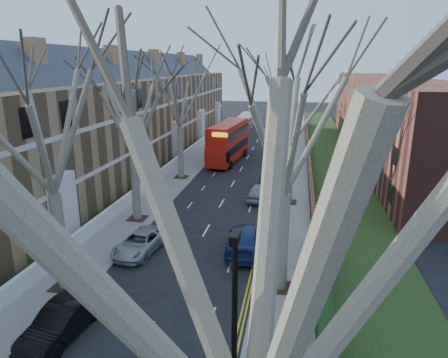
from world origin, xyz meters
The scene contains 19 objects.
pavement_left centered at (-6.00, 39.00, 0.06)m, with size 3.00×102.00×0.12m, color slate.
pavement_right centered at (6.00, 39.00, 0.06)m, with size 3.00×102.00×0.12m, color slate.
terrace_left centered at (-13.65, 31.00, 5.53)m, with size 9.70×78.00×13.60m.
flats_right centered at (17.46, 43.00, 4.98)m, with size 13.97×54.00×10.00m.
wall_hedge_right centered at (7.70, 2.00, 1.12)m, with size 0.70×24.00×1.80m.
front_wall_left centered at (-7.65, 31.00, 0.62)m, with size 0.30×78.00×1.00m.
grass_verge_right centered at (10.50, 39.00, 0.15)m, with size 6.00×102.00×0.06m.
tree_left_mid centered at (-5.70, 6.00, 9.56)m, with size 10.50×10.50×14.71m.
tree_left_far centered at (-5.70, 16.00, 9.24)m, with size 10.15×10.15×14.22m.
tree_left_dist centered at (-5.70, 28.00, 9.56)m, with size 10.50×10.50×14.71m.
tree_right_near centered at (5.70, -6.00, 9.86)m, with size 10.85×10.85×15.20m.
tree_right_mid centered at (5.70, 8.00, 9.56)m, with size 10.50×10.50×14.71m.
tree_right_far centered at (5.70, 22.00, 9.24)m, with size 10.15×10.15×14.22m.
double_decker_bus centered at (-2.12, 36.58, 2.29)m, with size 3.62×11.33×4.65m.
car_left_mid centered at (-3.62, 2.45, 0.75)m, with size 1.59×4.56×1.50m, color black.
car_left_far centered at (-3.37, 10.88, 0.65)m, with size 2.17×4.71×1.31m, color #9D9EA2.
car_right_near centered at (3.22, 12.29, 0.79)m, with size 2.21×5.43×1.58m, color navy.
car_right_mid centered at (3.16, 22.59, 0.74)m, with size 1.74×4.32×1.47m, color gray.
car_right_far centered at (3.70, 27.14, 0.70)m, with size 1.48×4.23×1.39m, color black.
Camera 1 is at (6.19, -11.19, 11.67)m, focal length 32.00 mm.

